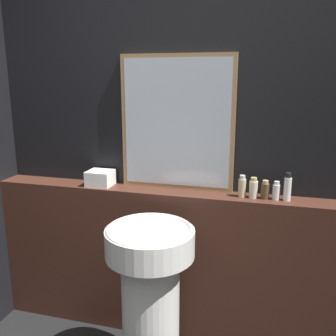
% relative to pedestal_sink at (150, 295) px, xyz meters
% --- Properties ---
extents(wall_back, '(8.00, 0.06, 2.50)m').
position_rel_pedestal_sink_xyz_m(wall_back, '(-0.02, 0.57, 0.71)').
color(wall_back, black).
rests_on(wall_back, ground_plane).
extents(vanity_counter, '(2.34, 0.19, 0.99)m').
position_rel_pedestal_sink_xyz_m(vanity_counter, '(-0.02, 0.45, -0.04)').
color(vanity_counter, '#422319').
rests_on(vanity_counter, ground_plane).
extents(pedestal_sink, '(0.47, 0.47, 0.93)m').
position_rel_pedestal_sink_xyz_m(pedestal_sink, '(0.00, 0.00, 0.00)').
color(pedestal_sink, white).
rests_on(pedestal_sink, ground_plane).
extents(mirror, '(0.71, 0.03, 0.83)m').
position_rel_pedestal_sink_xyz_m(mirror, '(0.01, 0.52, 0.87)').
color(mirror, '#937047').
rests_on(mirror, vanity_counter).
extents(towel_stack, '(0.16, 0.15, 0.10)m').
position_rel_pedestal_sink_xyz_m(towel_stack, '(-0.49, 0.45, 0.50)').
color(towel_stack, white).
rests_on(towel_stack, vanity_counter).
extents(shampoo_bottle, '(0.04, 0.04, 0.13)m').
position_rel_pedestal_sink_xyz_m(shampoo_bottle, '(0.43, 0.45, 0.51)').
color(shampoo_bottle, '#C6B284').
rests_on(shampoo_bottle, vanity_counter).
extents(conditioner_bottle, '(0.05, 0.05, 0.12)m').
position_rel_pedestal_sink_xyz_m(conditioner_bottle, '(0.49, 0.45, 0.51)').
color(conditioner_bottle, beige).
rests_on(conditioner_bottle, vanity_counter).
extents(lotion_bottle, '(0.05, 0.05, 0.11)m').
position_rel_pedestal_sink_xyz_m(lotion_bottle, '(0.56, 0.45, 0.50)').
color(lotion_bottle, '#4C3823').
rests_on(lotion_bottle, vanity_counter).
extents(body_wash_bottle, '(0.04, 0.04, 0.11)m').
position_rel_pedestal_sink_xyz_m(body_wash_bottle, '(0.62, 0.45, 0.50)').
color(body_wash_bottle, white).
rests_on(body_wash_bottle, vanity_counter).
extents(hand_soap_bottle, '(0.04, 0.04, 0.16)m').
position_rel_pedestal_sink_xyz_m(hand_soap_bottle, '(0.68, 0.45, 0.53)').
color(hand_soap_bottle, white).
rests_on(hand_soap_bottle, vanity_counter).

